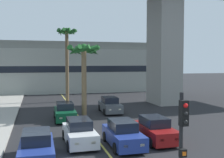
# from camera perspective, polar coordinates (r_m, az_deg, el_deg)

# --- Properties ---
(lane_stripe_center) EXTENTS (0.14, 56.00, 0.01)m
(lane_stripe_center) POSITION_cam_1_polar(r_m,az_deg,el_deg) (24.92, -6.09, -8.34)
(lane_stripe_center) COLOR #DBCC4C
(lane_stripe_center) RESTS_ON ground
(pier_building_backdrop) EXTENTS (34.85, 8.04, 8.37)m
(pier_building_backdrop) POSITION_cam_1_polar(r_m,az_deg,el_deg) (48.95, -10.69, 2.29)
(pier_building_backdrop) COLOR #ADB2A8
(pier_building_backdrop) RESTS_ON ground
(car_queue_front) EXTENTS (1.84, 4.10, 1.56)m
(car_queue_front) POSITION_cam_1_polar(r_m,az_deg,el_deg) (18.67, 8.64, -10.13)
(car_queue_front) COLOR maroon
(car_queue_front) RESTS_ON ground
(car_queue_second) EXTENTS (1.93, 4.15, 1.56)m
(car_queue_second) POSITION_cam_1_polar(r_m,az_deg,el_deg) (28.51, -0.41, -5.35)
(car_queue_second) COLOR #4C5156
(car_queue_second) RESTS_ON ground
(car_queue_third) EXTENTS (1.89, 4.13, 1.56)m
(car_queue_third) POSITION_cam_1_polar(r_m,az_deg,el_deg) (15.33, -14.99, -13.26)
(car_queue_third) COLOR navy
(car_queue_third) RESTS_ON ground
(car_queue_fourth) EXTENTS (1.86, 4.12, 1.56)m
(car_queue_fourth) POSITION_cam_1_polar(r_m,az_deg,el_deg) (17.39, 2.23, -11.12)
(car_queue_fourth) COLOR navy
(car_queue_fourth) RESTS_ON ground
(car_queue_fifth) EXTENTS (1.85, 4.11, 1.56)m
(car_queue_fifth) POSITION_cam_1_polar(r_m,az_deg,el_deg) (17.93, -6.61, -10.69)
(car_queue_fifth) COLOR white
(car_queue_fifth) RESTS_ON ground
(car_queue_sixth) EXTENTS (1.92, 4.15, 1.56)m
(car_queue_sixth) POSITION_cam_1_polar(r_m,az_deg,el_deg) (25.07, -9.50, -6.63)
(car_queue_sixth) COLOR #0C4728
(car_queue_sixth) RESTS_ON ground
(traffic_light_median_near) EXTENTS (0.24, 0.37, 4.20)m
(traffic_light_median_near) POSITION_cam_1_polar(r_m,az_deg,el_deg) (8.88, 13.98, -12.27)
(traffic_light_median_near) COLOR black
(traffic_light_median_near) RESTS_ON ground
(palm_tree_near_median) EXTENTS (2.68, 2.71, 9.43)m
(palm_tree_near_median) POSITION_cam_1_polar(r_m,az_deg,el_deg) (36.66, -9.11, 6.95)
(palm_tree_near_median) COLOR brown
(palm_tree_near_median) RESTS_ON ground
(palm_tree_mid_median) EXTENTS (3.06, 3.08, 6.72)m
(palm_tree_mid_median) POSITION_cam_1_polar(r_m,az_deg,el_deg) (25.47, -5.68, 3.99)
(palm_tree_mid_median) COLOR brown
(palm_tree_mid_median) RESTS_ON ground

